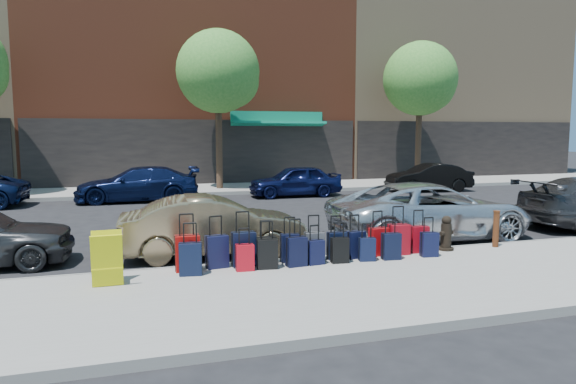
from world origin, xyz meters
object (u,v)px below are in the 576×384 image
object	(u,v)px
tree_right	(422,81)
car_near_1	(214,226)
car_near_2	(430,211)
bollard	(496,228)
car_far_1	(138,184)
car_far_2	(295,181)
car_far_3	(429,177)
tree_center	(221,74)
display_rack	(107,259)
fire_hydrant	(446,234)
suitcase_front_5	(314,246)

from	to	relation	value
tree_right	car_near_1	world-z (taller)	tree_right
tree_right	car_near_2	distance (m)	15.16
bollard	car_far_1	distance (m)	13.89
car_far_2	car_far_3	world-z (taller)	car_far_2
bollard	car_near_1	size ratio (longest dim) A/B	0.20
tree_center	car_far_1	world-z (taller)	tree_center
display_rack	fire_hydrant	bearing A→B (deg)	3.33
display_rack	suitcase_front_5	bearing A→B (deg)	6.70
suitcase_front_5	tree_center	bearing A→B (deg)	92.33
car_near_1	car_far_3	size ratio (longest dim) A/B	1.02
tree_center	bollard	size ratio (longest dim) A/B	8.81
fire_hydrant	display_rack	bearing A→B (deg)	167.73
car_near_2	fire_hydrant	bearing A→B (deg)	158.27
tree_center	car_far_2	xyz separation A→B (m)	(2.62, -2.93, -4.74)
tree_right	car_far_1	world-z (taller)	tree_right
tree_center	car_far_2	world-z (taller)	tree_center
car_far_3	fire_hydrant	bearing A→B (deg)	-26.09
suitcase_front_5	car_far_3	size ratio (longest dim) A/B	0.23
car_far_2	bollard	bearing A→B (deg)	6.61
tree_center	display_rack	bearing A→B (deg)	-106.90
display_rack	car_near_2	xyz separation A→B (m)	(7.73, 2.42, 0.13)
suitcase_front_5	car_near_1	distance (m)	2.40
display_rack	car_near_1	size ratio (longest dim) A/B	0.22
fire_hydrant	display_rack	xyz separation A→B (m)	(-7.00, -0.62, 0.09)
fire_hydrant	bollard	world-z (taller)	bollard
car_near_1	car_far_1	xyz separation A→B (m)	(-1.48, 10.01, 0.03)
tree_right	car_far_1	xyz separation A→B (m)	(-14.37, -2.68, -4.72)
car_far_3	bollard	bearing A→B (deg)	-21.08
bollard	car_far_3	distance (m)	12.69
car_near_1	car_near_2	world-z (taller)	car_near_2
display_rack	tree_center	bearing A→B (deg)	71.37
suitcase_front_5	car_far_1	xyz separation A→B (m)	(-3.26, 11.61, 0.25)
display_rack	car_near_1	world-z (taller)	car_near_1
tree_right	bollard	distance (m)	16.55
suitcase_front_5	car_near_2	xyz separation A→B (m)	(3.82, 1.84, 0.29)
tree_center	fire_hydrant	size ratio (longest dim) A/B	9.55
suitcase_front_5	car_near_1	bearing A→B (deg)	142.74
bollard	car_far_2	size ratio (longest dim) A/B	0.21
display_rack	car_far_2	distance (m)	13.91
suitcase_front_5	car_far_2	size ratio (longest dim) A/B	0.23
fire_hydrant	car_far_1	bearing A→B (deg)	101.41
bollard	car_far_3	size ratio (longest dim) A/B	0.21
display_rack	tree_right	bearing A→B (deg)	42.98
bollard	car_near_2	size ratio (longest dim) A/B	0.16
car_near_1	car_far_3	distance (m)	15.20
tree_center	bollard	world-z (taller)	tree_center
tree_right	car_far_3	distance (m)	5.71
car_far_2	car_near_2	bearing A→B (deg)	4.62
fire_hydrant	display_rack	world-z (taller)	display_rack
car_near_1	display_rack	bearing A→B (deg)	137.51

